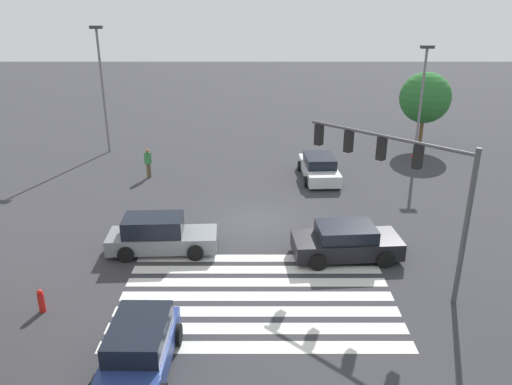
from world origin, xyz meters
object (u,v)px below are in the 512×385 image
car_4 (346,242)px  street_light_pole_b (421,94)px  car_3 (159,235)px  tree_corner_a (425,98)px  car_2 (138,350)px  traffic_signal_mast (398,169)px  street_light_pole_a (101,79)px  car_1 (318,168)px  fire_hydrant (41,301)px  pedestrian (148,161)px

car_4 → street_light_pole_b: street_light_pole_b is taller
car_3 → tree_corner_a: tree_corner_a is taller
car_2 → tree_corner_a: size_ratio=0.77×
traffic_signal_mast → street_light_pole_a: size_ratio=0.67×
traffic_signal_mast → car_4: bearing=-1.0°
traffic_signal_mast → car_2: 10.66m
car_1 → street_light_pole_a: street_light_pole_a is taller
car_3 → car_2: bearing=-87.2°
fire_hydrant → car_3: bearing=53.5°
street_light_pole_a → street_light_pole_b: street_light_pole_a is taller
street_light_pole_a → pedestrian: bearing=-54.6°
traffic_signal_mast → car_1: size_ratio=1.18×
pedestrian → fire_hydrant: (-0.87, -13.92, -0.58)m
car_1 → tree_corner_a: size_ratio=0.89×
car_3 → street_light_pole_a: (-6.31, 15.01, 4.30)m
car_1 → street_light_pole_b: bearing=-67.0°
street_light_pole_b → car_2: bearing=-124.6°
traffic_signal_mast → car_1: 12.01m
car_3 → pedestrian: (-2.40, 9.50, 0.27)m
tree_corner_a → traffic_signal_mast: bearing=-110.5°
car_3 → car_4: 7.79m
car_4 → pedestrian: 14.28m
traffic_signal_mast → car_2: traffic_signal_mast is taller
tree_corner_a → car_4: bearing=-116.2°
traffic_signal_mast → street_light_pole_a: (-15.49, 16.99, 0.71)m
car_4 → car_3: bearing=171.7°
pedestrian → fire_hydrant: pedestrian is taller
traffic_signal_mast → car_1: (-1.36, 11.35, -3.66)m
car_3 → pedestrian: pedestrian is taller
traffic_signal_mast → pedestrian: bearing=0.2°
street_light_pole_b → tree_corner_a: size_ratio=1.38×
car_1 → car_2: (-7.10, -16.72, 0.03)m
street_light_pole_b → tree_corner_a: (1.41, 3.44, -0.89)m
car_4 → pedestrian: (-10.17, 10.02, 0.32)m
car_1 → pedestrian: pedestrian is taller
tree_corner_a → fire_hydrant: size_ratio=6.28×
pedestrian → tree_corner_a: size_ratio=0.33×
car_1 → car_4: (-0.05, -9.89, 0.03)m
street_light_pole_a → street_light_pole_b: 20.98m
traffic_signal_mast → car_4: (-1.41, 1.46, -3.64)m
car_4 → traffic_signal_mast: bearing=-50.6°
traffic_signal_mast → fire_hydrant: 13.27m
street_light_pole_a → fire_hydrant: 20.20m
pedestrian → tree_corner_a: (18.33, 6.57, 2.61)m
car_1 → pedestrian: size_ratio=2.67×
car_2 → car_4: 9.82m
tree_corner_a → street_light_pole_a: bearing=-177.3°
car_3 → fire_hydrant: (-3.27, -4.42, -0.31)m
tree_corner_a → fire_hydrant: (-19.20, -20.49, -3.19)m
car_2 → tree_corner_a: 28.08m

